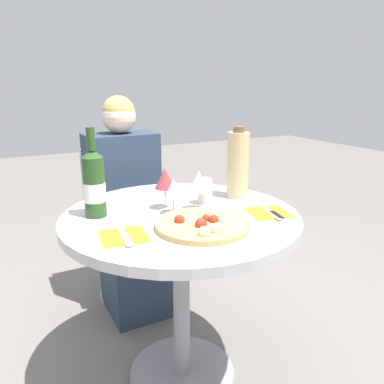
{
  "coord_description": "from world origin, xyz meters",
  "views": [
    {
      "loc": [
        -0.61,
        -1.24,
        1.25
      ],
      "look_at": [
        0.02,
        -0.06,
        0.86
      ],
      "focal_mm": 35.0,
      "sensor_mm": 36.0,
      "label": 1
    }
  ],
  "objects": [
    {
      "name": "dining_table",
      "position": [
        0.0,
        0.0,
        0.62
      ],
      "size": [
        0.92,
        0.92,
        0.76
      ],
      "color": "gray",
      "rests_on": "ground_plane"
    },
    {
      "name": "place_setting_left",
      "position": [
        -0.27,
        -0.13,
        0.77
      ],
      "size": [
        0.17,
        0.19,
        0.01
      ],
      "color": "yellow",
      "rests_on": "dining_table"
    },
    {
      "name": "pizza_large",
      "position": [
        -0.0,
        -0.18,
        0.78
      ],
      "size": [
        0.33,
        0.33,
        0.05
      ],
      "color": "tan",
      "rests_on": "dining_table"
    },
    {
      "name": "ground_plane",
      "position": [
        0.0,
        0.0,
        0.0
      ],
      "size": [
        12.0,
        12.0,
        0.0
      ],
      "primitive_type": "plane",
      "color": "slate",
      "rests_on": "ground"
    },
    {
      "name": "tall_carafe",
      "position": [
        0.32,
        0.08,
        0.91
      ],
      "size": [
        0.1,
        0.1,
        0.31
      ],
      "color": "tan",
      "rests_on": "dining_table"
    },
    {
      "name": "chair_behind_diner",
      "position": [
        0.01,
        0.82,
        0.44
      ],
      "size": [
        0.38,
        0.38,
        0.89
      ],
      "rotation": [
        0.0,
        0.0,
        3.14
      ],
      "color": "#ADADB2",
      "rests_on": "ground_plane"
    },
    {
      "name": "wine_glass_front_right",
      "position": [
        0.08,
        0.01,
        0.88
      ],
      "size": [
        0.08,
        0.08,
        0.16
      ],
      "color": "silver",
      "rests_on": "dining_table"
    },
    {
      "name": "seated_diner",
      "position": [
        0.01,
        0.68,
        0.53
      ],
      "size": [
        0.39,
        0.48,
        1.19
      ],
      "rotation": [
        0.0,
        0.0,
        3.14
      ],
      "color": "#28384C",
      "rests_on": "ground_plane"
    },
    {
      "name": "sugar_shaker",
      "position": [
        0.14,
        0.06,
        0.82
      ],
      "size": [
        0.06,
        0.06,
        0.11
      ],
      "color": "silver",
      "rests_on": "dining_table"
    },
    {
      "name": "wine_bottle",
      "position": [
        -0.3,
        0.12,
        0.89
      ],
      "size": [
        0.08,
        0.08,
        0.34
      ],
      "color": "#23471E",
      "rests_on": "dining_table"
    },
    {
      "name": "place_setting_right",
      "position": [
        0.3,
        -0.16,
        0.77
      ],
      "size": [
        0.18,
        0.19,
        0.01
      ],
      "color": "yellow",
      "rests_on": "dining_table"
    },
    {
      "name": "wine_glass_back_left",
      "position": [
        -0.03,
        0.09,
        0.89
      ],
      "size": [
        0.08,
        0.08,
        0.17
      ],
      "color": "silver",
      "rests_on": "dining_table"
    },
    {
      "name": "wine_glass_front_left",
      "position": [
        -0.03,
        0.01,
        0.86
      ],
      "size": [
        0.07,
        0.07,
        0.14
      ],
      "color": "silver",
      "rests_on": "dining_table"
    }
  ]
}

